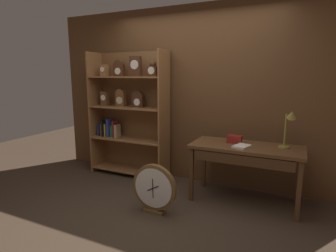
{
  "coord_description": "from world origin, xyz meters",
  "views": [
    {
      "loc": [
        1.42,
        -2.54,
        1.62
      ],
      "look_at": [
        -0.07,
        0.6,
        0.97
      ],
      "focal_mm": 29.76,
      "sensor_mm": 36.0,
      "label": 1
    }
  ],
  "objects_px": {
    "desk_lamp": "(290,123)",
    "toolbox_small": "(234,139)",
    "open_repair_manual": "(242,146)",
    "bookshelf": "(128,112)",
    "round_clock_large": "(154,189)",
    "workbench": "(246,153)"
  },
  "relations": [
    {
      "from": "desk_lamp",
      "to": "toolbox_small",
      "type": "relative_size",
      "value": 2.64
    },
    {
      "from": "desk_lamp",
      "to": "open_repair_manual",
      "type": "xyz_separation_m",
      "value": [
        -0.51,
        -0.15,
        -0.3
      ]
    },
    {
      "from": "toolbox_small",
      "to": "open_repair_manual",
      "type": "relative_size",
      "value": 0.83
    },
    {
      "from": "bookshelf",
      "to": "round_clock_large",
      "type": "bearing_deg",
      "value": -45.15
    },
    {
      "from": "bookshelf",
      "to": "workbench",
      "type": "xyz_separation_m",
      "value": [
        1.91,
        -0.28,
        -0.36
      ]
    },
    {
      "from": "desk_lamp",
      "to": "round_clock_large",
      "type": "height_order",
      "value": "desk_lamp"
    },
    {
      "from": "workbench",
      "to": "toolbox_small",
      "type": "distance_m",
      "value": 0.23
    },
    {
      "from": "workbench",
      "to": "open_repair_manual",
      "type": "relative_size",
      "value": 6.16
    },
    {
      "from": "open_repair_manual",
      "to": "round_clock_large",
      "type": "xyz_separation_m",
      "value": [
        -0.86,
        -0.65,
        -0.45
      ]
    },
    {
      "from": "bookshelf",
      "to": "open_repair_manual",
      "type": "relative_size",
      "value": 8.94
    },
    {
      "from": "bookshelf",
      "to": "workbench",
      "type": "distance_m",
      "value": 1.96
    },
    {
      "from": "workbench",
      "to": "round_clock_large",
      "type": "relative_size",
      "value": 2.28
    },
    {
      "from": "workbench",
      "to": "toolbox_small",
      "type": "xyz_separation_m",
      "value": [
        -0.17,
        0.09,
        0.14
      ]
    },
    {
      "from": "toolbox_small",
      "to": "open_repair_manual",
      "type": "xyz_separation_m",
      "value": [
        0.13,
        -0.18,
        -0.04
      ]
    },
    {
      "from": "desk_lamp",
      "to": "round_clock_large",
      "type": "bearing_deg",
      "value": -149.61
    },
    {
      "from": "desk_lamp",
      "to": "round_clock_large",
      "type": "xyz_separation_m",
      "value": [
        -1.37,
        -0.8,
        -0.76
      ]
    },
    {
      "from": "round_clock_large",
      "to": "bookshelf",
      "type": "bearing_deg",
      "value": 134.85
    },
    {
      "from": "open_repair_manual",
      "to": "bookshelf",
      "type": "bearing_deg",
      "value": -174.06
    },
    {
      "from": "toolbox_small",
      "to": "desk_lamp",
      "type": "bearing_deg",
      "value": -2.11
    },
    {
      "from": "toolbox_small",
      "to": "round_clock_large",
      "type": "relative_size",
      "value": 0.31
    },
    {
      "from": "workbench",
      "to": "toolbox_small",
      "type": "bearing_deg",
      "value": 150.38
    },
    {
      "from": "open_repair_manual",
      "to": "workbench",
      "type": "bearing_deg",
      "value": 83.52
    }
  ]
}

